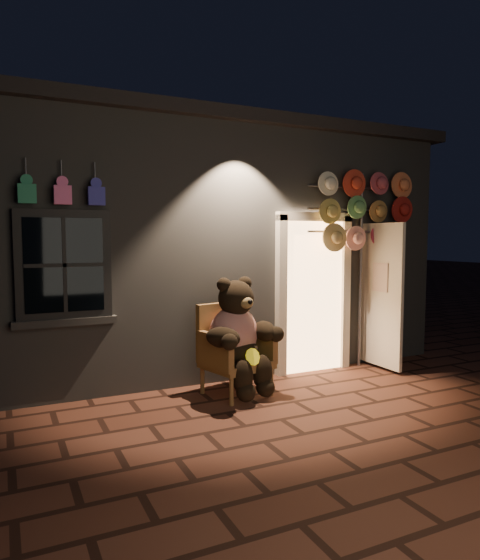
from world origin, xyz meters
TOP-DOWN VIEW (x-y plane):
  - ground at (0.00, 0.00)m, footprint 60.00×60.00m
  - shop_building at (0.00, 3.99)m, footprint 7.30×5.95m
  - wicker_armchair at (-0.08, 1.03)m, footprint 0.85×0.81m
  - teddy_bear at (-0.06, 0.89)m, footprint 0.96×0.85m
  - hat_rack at (2.05, 1.28)m, footprint 1.71×0.22m

SIDE VIEW (x-z plane):
  - ground at x=0.00m, z-range 0.00..0.00m
  - wicker_armchair at x=-0.08m, z-range 0.00..1.06m
  - teddy_bear at x=-0.06m, z-range 0.03..1.39m
  - shop_building at x=0.00m, z-range -0.02..3.49m
  - hat_rack at x=2.05m, z-range 0.86..3.62m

